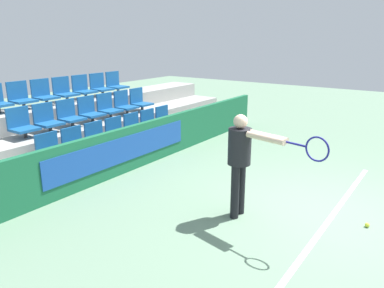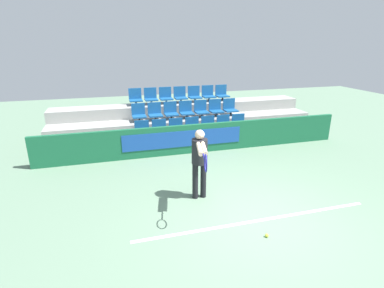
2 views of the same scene
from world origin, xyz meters
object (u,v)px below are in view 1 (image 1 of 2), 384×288
object	(u,v)px
stadium_chair_9	(70,115)
stadium_chair_15	(21,97)
stadium_chair_1	(76,144)
stadium_chair_6	(166,119)
stadium_chair_7	(22,125)
stadium_chair_17	(64,91)
stadium_chair_19	(100,86)
stadium_chair_3	(118,133)
stadium_chair_18	(83,88)
stadium_chair_5	(151,123)
stadium_chair_12	(125,104)
stadium_chair_0	(51,151)
stadium_chair_4	(135,128)
tennis_ball	(367,225)
tennis_player	(243,155)
stadium_chair_10	(90,111)
stadium_chair_13	(140,101)
stadium_chair_11	(108,107)
stadium_chair_16	(44,94)
stadium_chair_8	(47,119)
stadium_chair_2	(98,138)
stadium_chair_20	(116,84)

from	to	relation	value
stadium_chair_9	stadium_chair_15	bearing A→B (deg)	122.78
stadium_chair_1	stadium_chair_9	world-z (taller)	stadium_chair_9
stadium_chair_6	stadium_chair_7	bearing A→B (deg)	165.49
stadium_chair_1	stadium_chair_17	bearing A→B (deg)	57.22
stadium_chair_19	stadium_chair_9	bearing A→B (deg)	-152.64
stadium_chair_6	stadium_chair_19	world-z (taller)	stadium_chair_19
stadium_chair_3	stadium_chair_18	bearing A→B (deg)	72.15
stadium_chair_5	stadium_chair_12	distance (m)	0.95
stadium_chair_15	stadium_chair_18	size ratio (longest dim) A/B	1.00
stadium_chair_0	stadium_chair_4	size ratio (longest dim) A/B	1.00
stadium_chair_12	tennis_ball	world-z (taller)	stadium_chair_12
stadium_chair_17	tennis_player	distance (m)	5.31
stadium_chair_10	stadium_chair_13	world-z (taller)	same
stadium_chair_1	stadium_chair_5	xyz separation A→B (m)	(2.22, 0.00, 0.00)
stadium_chair_17	stadium_chair_18	distance (m)	0.56
stadium_chair_1	stadium_chair_18	size ratio (longest dim) A/B	1.00
stadium_chair_10	tennis_ball	distance (m)	6.11
stadium_chair_19	tennis_player	bearing A→B (deg)	-110.55
stadium_chair_19	tennis_ball	size ratio (longest dim) A/B	8.85
stadium_chair_15	stadium_chair_19	xyz separation A→B (m)	(2.22, 0.00, 0.00)
stadium_chair_7	stadium_chair_11	bearing A→B (deg)	0.00
stadium_chair_0	stadium_chair_15	size ratio (longest dim) A/B	1.00
stadium_chair_0	stadium_chair_13	bearing A→B (deg)	14.51
tennis_player	stadium_chair_18	bearing A→B (deg)	87.19
stadium_chair_3	tennis_ball	distance (m)	5.20
stadium_chair_4	stadium_chair_16	bearing A→B (deg)	122.78
stadium_chair_8	tennis_ball	xyz separation A→B (m)	(1.03, -6.03, -0.99)
stadium_chair_12	stadium_chair_13	size ratio (longest dim) A/B	1.00
stadium_chair_13	stadium_chair_15	bearing A→B (deg)	162.75
stadium_chair_4	stadium_chair_10	world-z (taller)	stadium_chair_10
stadium_chair_1	stadium_chair_17	world-z (taller)	stadium_chair_17
stadium_chair_10	tennis_player	size ratio (longest dim) A/B	0.37
stadium_chair_19	stadium_chair_12	bearing A→B (deg)	-90.00
stadium_chair_0	stadium_chair_11	bearing A→B (deg)	21.21
stadium_chair_2	tennis_player	distance (m)	3.53
stadium_chair_13	stadium_chair_19	size ratio (longest dim) A/B	1.00
stadium_chair_1	stadium_chair_17	distance (m)	2.19
stadium_chair_0	stadium_chair_18	size ratio (longest dim) A/B	1.00
stadium_chair_15	stadium_chair_17	bearing A→B (deg)	0.00
stadium_chair_16	stadium_chair_1	bearing A→B (deg)	-107.85
stadium_chair_6	stadium_chair_10	distance (m)	1.92
stadium_chair_2	stadium_chair_3	world-z (taller)	same
stadium_chair_16	stadium_chair_2	bearing A→B (deg)	-90.00
stadium_chair_7	stadium_chair_20	world-z (taller)	stadium_chair_20
stadium_chair_4	stadium_chair_19	distance (m)	1.97
stadium_chair_3	stadium_chair_13	distance (m)	1.92
stadium_chair_17	tennis_player	bearing A→B (deg)	-99.20
stadium_chair_4	stadium_chair_11	distance (m)	0.95
stadium_chair_11	stadium_chair_17	world-z (taller)	stadium_chair_17
stadium_chair_8	stadium_chair_20	bearing A→B (deg)	17.25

